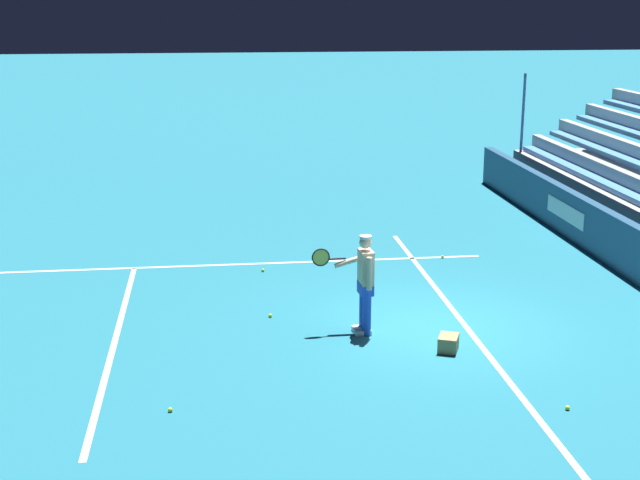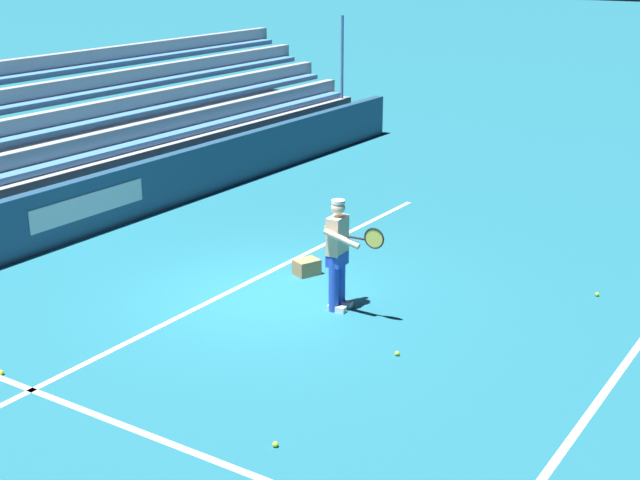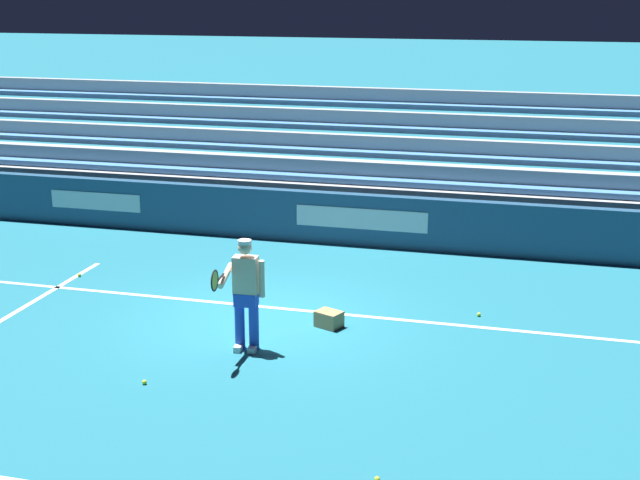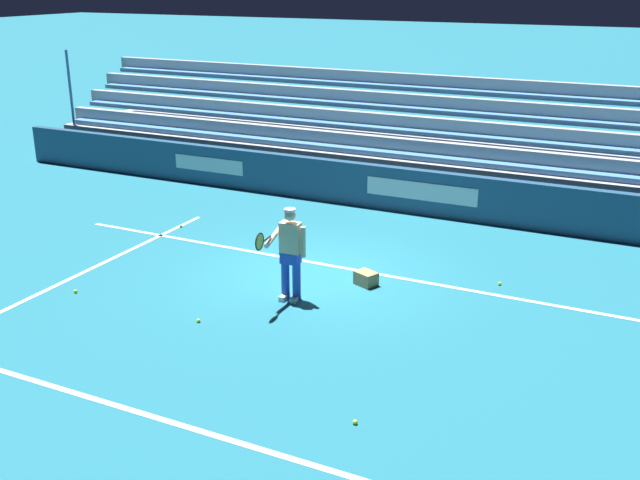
# 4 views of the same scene
# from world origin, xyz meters

# --- Properties ---
(ground_plane) EXTENTS (160.00, 160.00, 0.00)m
(ground_plane) POSITION_xyz_m (0.00, 0.00, 0.00)
(ground_plane) COLOR #1E6B7F
(court_baseline_white) EXTENTS (12.00, 0.10, 0.01)m
(court_baseline_white) POSITION_xyz_m (0.00, -0.50, 0.00)
(court_baseline_white) COLOR white
(court_baseline_white) RESTS_ON ground
(back_wall_sponsor_board) EXTENTS (24.01, 0.25, 1.10)m
(back_wall_sponsor_board) POSITION_xyz_m (0.01, -4.63, 0.55)
(back_wall_sponsor_board) COLOR navy
(back_wall_sponsor_board) RESTS_ON ground
(bleacher_stand) EXTENTS (22.81, 3.20, 3.40)m
(bleacher_stand) POSITION_xyz_m (0.00, -6.86, 0.76)
(bleacher_stand) COLOR #9EA3A8
(bleacher_stand) RESTS_ON ground
(tennis_player) EXTENTS (0.59, 1.01, 1.71)m
(tennis_player) POSITION_xyz_m (-0.18, 1.32, 0.89)
(tennis_player) COLOR blue
(tennis_player) RESTS_ON ground
(ball_box_cardboard) EXTENTS (0.48, 0.43, 0.26)m
(ball_box_cardboard) POSITION_xyz_m (-1.15, 0.09, 0.13)
(ball_box_cardboard) COLOR #A87F51
(ball_box_cardboard) RESTS_ON ground
(tennis_ball_far_left) EXTENTS (0.07, 0.07, 0.07)m
(tennis_ball_far_left) POSITION_xyz_m (4.04, -1.16, 0.03)
(tennis_ball_far_left) COLOR #CCE533
(tennis_ball_far_left) RESTS_ON ground
(tennis_ball_by_box) EXTENTS (0.07, 0.07, 0.07)m
(tennis_ball_by_box) POSITION_xyz_m (-3.45, -1.00, 0.03)
(tennis_ball_by_box) COLOR #CCE533
(tennis_ball_by_box) RESTS_ON ground
(tennis_ball_on_baseline) EXTENTS (0.07, 0.07, 0.07)m
(tennis_ball_on_baseline) POSITION_xyz_m (-2.83, 4.48, 0.03)
(tennis_ball_on_baseline) COLOR #CCE533
(tennis_ball_on_baseline) RESTS_ON ground
(tennis_ball_toward_net) EXTENTS (0.07, 0.07, 0.07)m
(tennis_ball_toward_net) POSITION_xyz_m (0.77, 2.85, 0.03)
(tennis_ball_toward_net) COLOR #CCE533
(tennis_ball_toward_net) RESTS_ON ground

